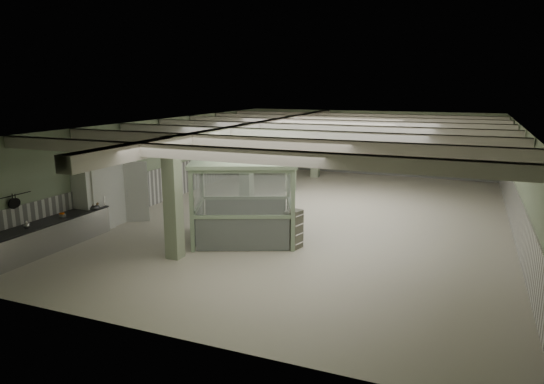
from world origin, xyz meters
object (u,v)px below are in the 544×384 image
at_px(prep_counter, 45,237).
at_px(guard_booth, 244,186).
at_px(walkin_cooler, 108,193).
at_px(filing_cabinet, 293,229).

relative_size(prep_counter, guard_booth, 1.18).
relative_size(prep_counter, walkin_cooler, 1.83).
bearing_deg(filing_cabinet, prep_counter, -141.10).
bearing_deg(prep_counter, filing_cabinet, 24.19).
distance_m(prep_counter, walkin_cooler, 3.10).
bearing_deg(filing_cabinet, walkin_cooler, -164.18).
xyz_separation_m(prep_counter, filing_cabinet, (6.99, 3.14, 0.15)).
bearing_deg(guard_booth, filing_cabinet, -31.92).
height_order(prep_counter, filing_cabinet, filing_cabinet).
height_order(walkin_cooler, guard_booth, guard_booth).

